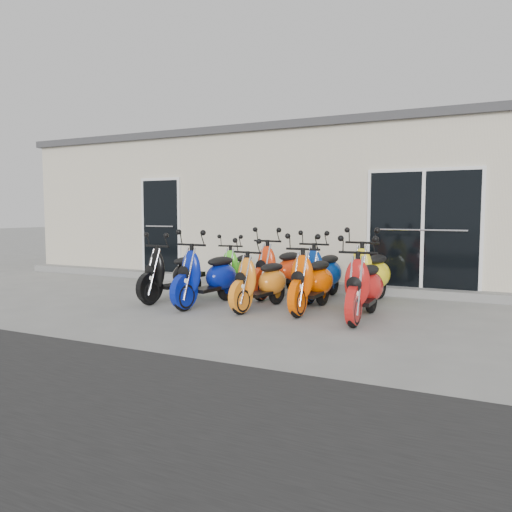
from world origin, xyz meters
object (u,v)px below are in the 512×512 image
(scooter_front_black, at_px, (173,266))
(scooter_front_orange_a, at_px, (260,273))
(scooter_front_red, at_px, (364,277))
(scooter_back_blue, at_px, (322,265))
(scooter_back_yellow, at_px, (370,265))
(scooter_front_blue, at_px, (207,267))
(scooter_back_green, at_px, (238,263))
(scooter_front_orange_b, at_px, (312,272))
(scooter_back_red, at_px, (279,262))

(scooter_front_black, relative_size, scooter_front_orange_a, 1.05)
(scooter_front_red, bearing_deg, scooter_back_blue, 127.74)
(scooter_back_blue, xyz_separation_m, scooter_back_yellow, (0.84, -0.04, 0.03))
(scooter_front_blue, distance_m, scooter_back_green, 1.44)
(scooter_front_blue, bearing_deg, scooter_front_orange_a, 12.16)
(scooter_front_orange_b, bearing_deg, scooter_front_red, -16.01)
(scooter_front_orange_b, xyz_separation_m, scooter_back_red, (-0.98, 1.03, 0.03))
(scooter_front_black, distance_m, scooter_back_blue, 2.58)
(scooter_front_orange_b, height_order, scooter_back_red, scooter_back_red)
(scooter_front_black, xyz_separation_m, scooter_front_blue, (0.78, -0.15, 0.03))
(scooter_front_orange_b, bearing_deg, scooter_front_orange_a, -164.69)
(scooter_front_orange_a, bearing_deg, scooter_back_red, 108.10)
(scooter_back_green, distance_m, scooter_back_yellow, 2.54)
(scooter_back_blue, bearing_deg, scooter_back_green, -178.95)
(scooter_front_blue, relative_size, scooter_back_blue, 1.03)
(scooter_front_red, relative_size, scooter_back_red, 0.96)
(scooter_front_red, height_order, scooter_back_red, scooter_back_red)
(scooter_back_red, xyz_separation_m, scooter_back_yellow, (1.64, -0.01, 0.01))
(scooter_front_blue, relative_size, scooter_front_orange_b, 1.03)
(scooter_back_blue, bearing_deg, scooter_front_orange_a, -111.64)
(scooter_front_blue, height_order, scooter_back_green, scooter_front_blue)
(scooter_front_black, bearing_deg, scooter_front_orange_a, 6.26)
(scooter_front_orange_a, bearing_deg, scooter_front_orange_b, 22.84)
(scooter_front_black, relative_size, scooter_front_blue, 0.95)
(scooter_front_orange_a, relative_size, scooter_back_red, 0.90)
(scooter_front_blue, bearing_deg, scooter_front_black, 175.58)
(scooter_front_blue, distance_m, scooter_front_orange_b, 1.71)
(scooter_front_orange_a, xyz_separation_m, scooter_back_yellow, (1.43, 1.22, 0.07))
(scooter_back_green, bearing_deg, scooter_front_red, -31.98)
(scooter_back_blue, bearing_deg, scooter_front_red, -48.19)
(scooter_front_red, bearing_deg, scooter_front_black, 177.26)
(scooter_back_green, bearing_deg, scooter_front_blue, -87.38)
(scooter_front_orange_a, xyz_separation_m, scooter_back_green, (-1.10, 1.33, -0.01))
(scooter_back_blue, relative_size, scooter_back_yellow, 0.95)
(scooter_front_black, xyz_separation_m, scooter_front_orange_b, (2.47, 0.14, 0.01))
(scooter_front_blue, bearing_deg, scooter_back_red, 68.34)
(scooter_front_black, height_order, scooter_back_yellow, scooter_back_yellow)
(scooter_front_black, height_order, scooter_back_green, scooter_front_black)
(scooter_front_orange_b, distance_m, scooter_back_yellow, 1.21)
(scooter_front_orange_a, bearing_deg, scooter_back_blue, 73.38)
(scooter_front_orange_b, xyz_separation_m, scooter_back_blue, (-0.18, 1.06, 0.00))
(scooter_front_black, xyz_separation_m, scooter_back_blue, (2.28, 1.21, 0.02))
(scooter_front_red, xyz_separation_m, scooter_back_green, (-2.75, 1.40, -0.05))
(scooter_front_orange_a, bearing_deg, scooter_front_red, 6.13)
(scooter_front_orange_b, height_order, scooter_front_red, scooter_front_orange_b)
(scooter_front_black, xyz_separation_m, scooter_front_red, (3.33, -0.12, 0.01))
(scooter_front_orange_b, distance_m, scooter_back_red, 1.43)
(scooter_front_orange_b, relative_size, scooter_back_yellow, 0.95)
(scooter_front_blue, xyz_separation_m, scooter_back_green, (-0.19, 1.42, -0.07))
(scooter_back_red, distance_m, scooter_back_blue, 0.80)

